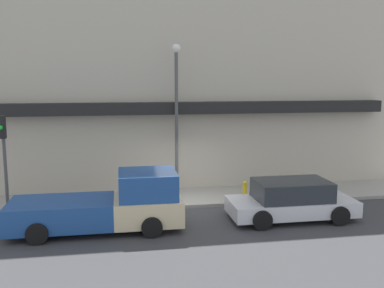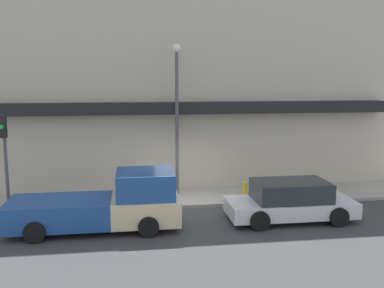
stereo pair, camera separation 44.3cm
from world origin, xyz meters
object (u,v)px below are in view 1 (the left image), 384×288
street_lamp (176,103)px  traffic_light (3,146)px  pickup_truck (109,205)px  fire_hydrant (245,189)px  parked_car (291,200)px

street_lamp → traffic_light: size_ratio=1.77×
pickup_truck → street_lamp: size_ratio=0.90×
fire_hydrant → street_lamp: 4.49m
street_lamp → traffic_light: street_lamp is taller
parked_car → street_lamp: size_ratio=0.72×
fire_hydrant → street_lamp: size_ratio=0.10×
parked_car → traffic_light: bearing=167.0°
pickup_truck → traffic_light: (-3.71, 2.18, 1.72)m
pickup_truck → fire_hydrant: (5.41, 2.69, -0.38)m
parked_car → street_lamp: (-3.60, 3.54, 3.25)m
parked_car → traffic_light: (-10.02, 2.18, 1.86)m
parked_car → fire_hydrant: parked_car is taller
fire_hydrant → traffic_light: size_ratio=0.18×
pickup_truck → street_lamp: bearing=53.0°
street_lamp → traffic_light: (-6.42, -1.36, -1.39)m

